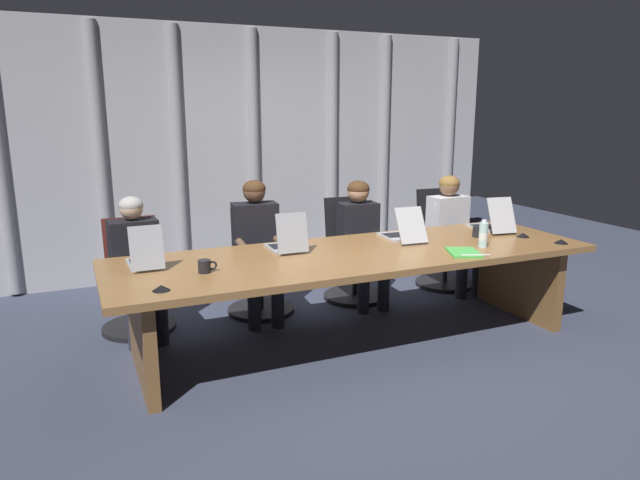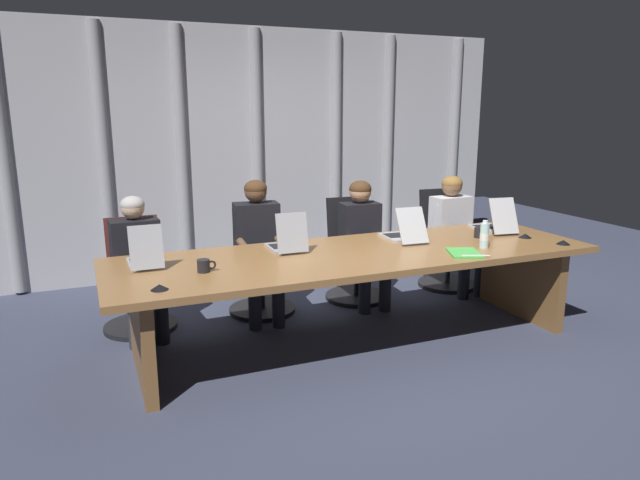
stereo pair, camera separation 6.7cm
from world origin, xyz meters
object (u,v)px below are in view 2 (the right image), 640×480
laptop_left_end (145,258)px  office_chair_right_mid (446,250)px  laptop_center (403,233)px  water_bottle_primary (484,235)px  conference_mic_left_side (525,236)px  person_center (363,234)px  spiral_notepad (464,253)px  office_chair_left_mid (261,273)px  conference_mic_right_side (159,287)px  person_left_mid (259,241)px  office_chair_center (355,261)px  office_chair_left_end (138,287)px  laptop_left_mid (287,243)px  coffee_mug_far (204,266)px  conference_mic_middle (563,242)px  person_right_mid (455,225)px  coffee_mug_near (479,233)px  person_left_end (138,258)px  laptop_right_mid (493,224)px

laptop_left_end → office_chair_right_mid: size_ratio=0.40×
laptop_center → water_bottle_primary: (0.45, -0.49, 0.04)m
conference_mic_left_side → person_center: bearing=137.9°
spiral_notepad → water_bottle_primary: bearing=45.2°
office_chair_left_mid → water_bottle_primary: (1.45, -1.27, 0.48)m
conference_mic_right_side → spiral_notepad: (2.24, 0.01, -0.01)m
office_chair_right_mid → person_left_mid: bearing=-82.6°
office_chair_center → water_bottle_primary: 1.45m
laptop_center → spiral_notepad: 0.63m
office_chair_left_end → water_bottle_primary: water_bottle_primary is taller
office_chair_center → laptop_left_mid: bearing=-48.7°
coffee_mug_far → conference_mic_left_side: 2.73m
laptop_left_end → conference_mic_middle: laptop_left_end is taller
person_left_mid → person_right_mid: person_left_mid is taller
coffee_mug_near → coffee_mug_far: (-2.37, -0.15, 0.00)m
person_right_mid → spiral_notepad: (-0.80, -1.22, 0.08)m
laptop_center → person_center: size_ratio=0.43×
person_left_mid → conference_mic_right_side: person_left_mid is taller
office_chair_left_end → office_chair_center: size_ratio=0.95×
person_right_mid → person_left_mid: bearing=-92.6°
laptop_left_mid → coffee_mug_far: size_ratio=3.03×
laptop_center → conference_mic_left_side: size_ratio=4.46×
conference_mic_middle → coffee_mug_near: bearing=135.3°
conference_mic_right_side → person_center: bearing=31.5°
person_right_mid → spiral_notepad: 1.46m
person_center → office_chair_left_mid: bearing=-95.4°
person_right_mid → spiral_notepad: person_right_mid is taller
laptop_center → office_chair_center: (-0.06, 0.78, -0.43)m
laptop_left_mid → office_chair_left_mid: (0.01, 0.75, -0.45)m
person_left_end → office_chair_center: bearing=90.7°
office_chair_right_mid → spiral_notepad: (-0.82, -1.38, 0.37)m
coffee_mug_far → person_center: bearing=29.4°
laptop_left_end → person_right_mid: person_right_mid is taller
person_right_mid → coffee_mug_far: size_ratio=8.95×
water_bottle_primary → person_left_end: bearing=156.3°
office_chair_right_mid → water_bottle_primary: (-0.55, -1.27, 0.46)m
office_chair_left_end → coffee_mug_near: size_ratio=7.39×
coffee_mug_far → person_left_end: bearing=110.1°
conference_mic_middle → water_bottle_primary: bearing=166.9°
laptop_left_end → office_chair_center: 2.21m
person_center → coffee_mug_far: (-1.67, -0.94, 0.11)m
laptop_left_end → laptop_right_mid: (3.00, 0.01, 0.00)m
office_chair_center → conference_mic_right_side: 2.46m
coffee_mug_near → person_left_mid: bearing=154.8°
office_chair_right_mid → laptop_center: bearing=-48.9°
conference_mic_left_side → spiral_notepad: bearing=-162.0°
coffee_mug_far → laptop_right_mid: bearing=6.9°
office_chair_left_end → conference_mic_middle: (3.19, -1.42, 0.40)m
office_chair_left_mid → coffee_mug_near: (1.65, -0.96, 0.43)m
laptop_left_end → conference_mic_left_side: size_ratio=3.60×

